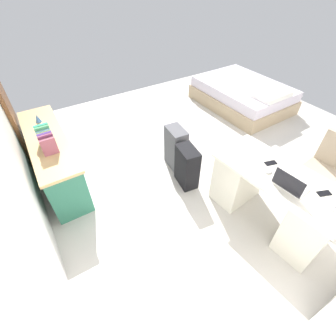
# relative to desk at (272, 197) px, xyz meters

# --- Properties ---
(ground_plane) EXTENTS (6.13, 6.13, 0.00)m
(ground_plane) POSITION_rel_desk_xyz_m (1.19, -0.18, -0.39)
(ground_plane) COLOR beige
(door_wooden) EXTENTS (0.88, 0.05, 2.04)m
(door_wooden) POSITION_rel_desk_xyz_m (2.92, 2.31, 0.63)
(door_wooden) COLOR brown
(door_wooden) RESTS_ON ground_plane
(desk) EXTENTS (1.50, 0.81, 0.75)m
(desk) POSITION_rel_desk_xyz_m (0.00, 0.00, 0.00)
(desk) COLOR silver
(desk) RESTS_ON ground_plane
(office_chair) EXTENTS (0.52, 0.52, 0.94)m
(office_chair) POSITION_rel_desk_xyz_m (-0.09, -0.84, 0.03)
(office_chair) COLOR black
(office_chair) RESTS_ON ground_plane
(credenza) EXTENTS (1.80, 0.48, 0.72)m
(credenza) POSITION_rel_desk_xyz_m (2.12, 2.01, -0.03)
(credenza) COLOR #2D7056
(credenza) RESTS_ON ground_plane
(bed) EXTENTS (1.93, 1.45, 0.58)m
(bed) POSITION_rel_desk_xyz_m (2.35, -1.89, -0.15)
(bed) COLOR tan
(bed) RESTS_ON ground_plane
(suitcase_black) EXTENTS (0.39, 0.27, 0.61)m
(suitcase_black) POSITION_rel_desk_xyz_m (1.04, 0.48, -0.09)
(suitcase_black) COLOR black
(suitcase_black) RESTS_ON ground_plane
(suitcase_spare_grey) EXTENTS (0.38, 0.25, 0.66)m
(suitcase_spare_grey) POSITION_rel_desk_xyz_m (1.45, 0.40, -0.06)
(suitcase_spare_grey) COLOR #4C4C51
(suitcase_spare_grey) RESTS_ON ground_plane
(laptop) EXTENTS (0.33, 0.25, 0.21)m
(laptop) POSITION_rel_desk_xyz_m (-0.16, 0.09, 0.41)
(laptop) COLOR silver
(laptop) RESTS_ON desk
(computer_mouse) EXTENTS (0.07, 0.11, 0.03)m
(computer_mouse) POSITION_rel_desk_xyz_m (0.11, 0.08, 0.38)
(computer_mouse) COLOR white
(computer_mouse) RESTS_ON desk
(cell_phone_near_laptop) EXTENTS (0.11, 0.15, 0.01)m
(cell_phone_near_laptop) POSITION_rel_desk_xyz_m (-0.40, -0.14, 0.37)
(cell_phone_near_laptop) COLOR black
(cell_phone_near_laptop) RESTS_ON desk
(cell_phone_by_mouse) EXTENTS (0.10, 0.15, 0.01)m
(cell_phone_by_mouse) POSITION_rel_desk_xyz_m (0.20, -0.05, 0.37)
(cell_phone_by_mouse) COLOR black
(cell_phone_by_mouse) RESTS_ON desk
(book_row) EXTENTS (0.35, 0.17, 0.24)m
(book_row) POSITION_rel_desk_xyz_m (1.88, 2.01, 0.43)
(book_row) COLOR #9E5163
(book_row) RESTS_ON credenza
(figurine_small) EXTENTS (0.08, 0.08, 0.11)m
(figurine_small) POSITION_rel_desk_xyz_m (2.58, 2.01, 0.38)
(figurine_small) COLOR #4C7FBF
(figurine_small) RESTS_ON credenza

